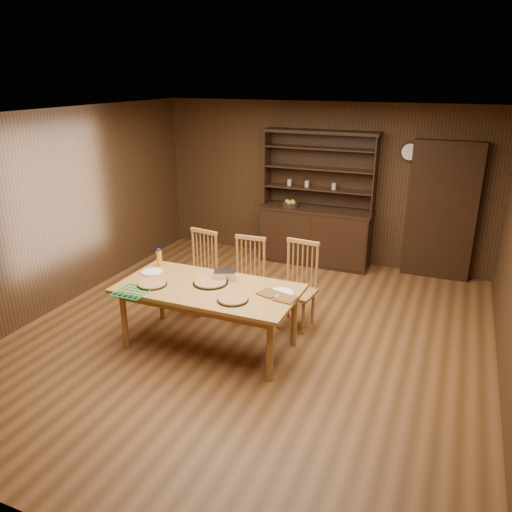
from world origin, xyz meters
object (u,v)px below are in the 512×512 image
at_px(chair_left, 201,268).
at_px(chair_right, 299,281).
at_px(chair_center, 248,275).
at_px(juice_bottle, 159,258).
at_px(dining_table, 208,293).
at_px(china_hutch, 316,229).

height_order(chair_left, chair_right, chair_right).
xyz_separation_m(chair_left, chair_center, (0.66, 0.06, -0.01)).
xyz_separation_m(chair_center, juice_bottle, (-0.95, -0.58, 0.29)).
distance_m(chair_left, chair_center, 0.66).
relative_size(dining_table, juice_bottle, 9.16).
distance_m(china_hutch, chair_right, 2.23).
bearing_deg(chair_right, chair_center, -175.00).
relative_size(china_hutch, chair_left, 2.02).
distance_m(chair_left, juice_bottle, 0.66).
bearing_deg(juice_bottle, chair_center, 31.62).
bearing_deg(chair_center, juice_bottle, -151.34).
xyz_separation_m(chair_right, juice_bottle, (-1.63, -0.58, 0.27)).
bearing_deg(china_hutch, chair_right, -79.17).
bearing_deg(dining_table, juice_bottle, 157.91).
xyz_separation_m(china_hutch, chair_right, (0.42, -2.19, -0.02)).
bearing_deg(chair_left, china_hutch, 76.58).
bearing_deg(juice_bottle, chair_left, 61.67).
distance_m(dining_table, chair_right, 1.21).
height_order(china_hutch, dining_table, china_hutch).
xyz_separation_m(china_hutch, chair_center, (-0.27, -2.19, -0.04)).
relative_size(chair_right, juice_bottle, 4.90).
bearing_deg(juice_bottle, dining_table, -22.09).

